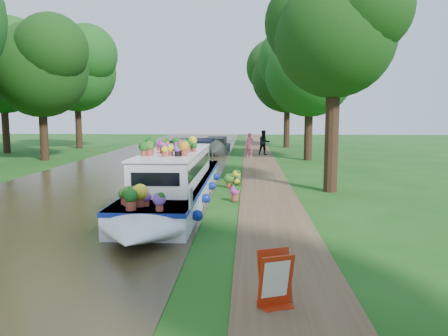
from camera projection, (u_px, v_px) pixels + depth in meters
ground at (237, 206)px, 15.33m from camera, size 100.00×100.00×0.00m
canal_water at (70, 204)px, 15.65m from camera, size 10.00×100.00×0.02m
towpath at (271, 206)px, 15.26m from camera, size 2.20×100.00×0.03m
plant_boat at (176, 179)px, 15.92m from camera, size 2.29×13.52×2.23m
tree_near_overhang at (334, 28)px, 17.33m from camera, size 5.52×5.28×8.99m
tree_near_mid at (310, 65)px, 29.21m from camera, size 6.90×6.60×9.40m
tree_near_far at (287, 71)px, 40.06m from camera, size 7.59×7.26×10.30m
tree_far_c at (41, 63)px, 29.18m from camera, size 7.13×6.82×9.59m
tree_far_d at (76, 66)px, 39.06m from camera, size 8.05×7.70×10.85m
tree_far_h at (2, 63)px, 34.36m from camera, size 7.82×7.48×10.49m
second_boat at (216, 147)px, 35.02m from camera, size 1.98×6.54×1.26m
sandwich_board at (275, 282)px, 7.29m from camera, size 0.63×0.65×0.93m
pedestrian_pink at (249, 145)px, 31.46m from camera, size 0.75×0.62×1.75m
pedestrian_dark at (264, 143)px, 33.26m from camera, size 1.06×0.92×1.88m
verge_plant at (240, 185)px, 18.40m from camera, size 0.50×0.46×0.45m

